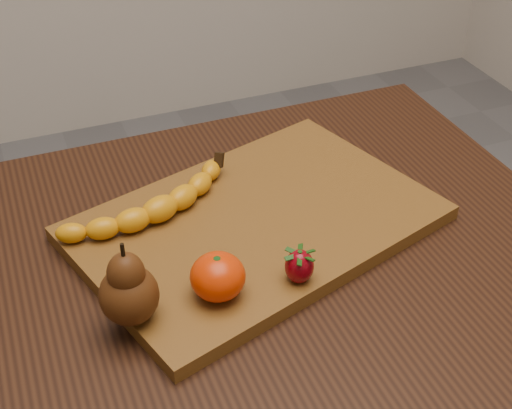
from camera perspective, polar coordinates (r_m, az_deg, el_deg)
name	(u,v)px	position (r m, az deg, el deg)	size (l,w,h in m)	color
table	(202,331)	(0.94, -4.36, -10.08)	(1.00, 0.70, 0.76)	black
cutting_board	(256,223)	(0.93, 0.00, -1.49)	(0.45, 0.30, 0.02)	brown
banana	(160,209)	(0.92, -7.70, -0.36)	(0.22, 0.06, 0.03)	orange
pear	(127,283)	(0.77, -10.26, -6.16)	(0.06, 0.06, 0.10)	#4D260C
mandarin	(218,277)	(0.80, -3.08, -5.78)	(0.06, 0.06, 0.05)	red
strawberry	(299,265)	(0.82, 3.49, -4.87)	(0.03, 0.03, 0.04)	maroon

